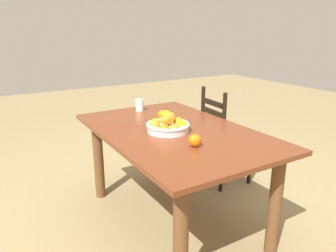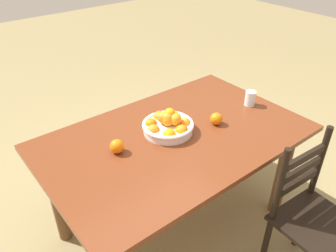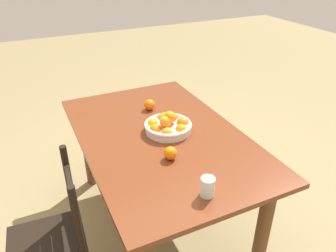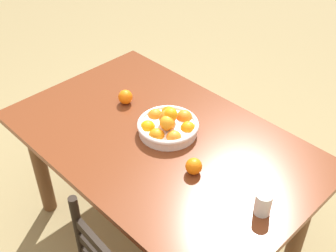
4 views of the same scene
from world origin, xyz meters
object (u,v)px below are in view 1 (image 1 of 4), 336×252
orange_loose_1 (162,115)px  drinking_glass (140,105)px  orange_loose_0 (195,140)px  chair_near_window (223,137)px  fruit_bowl (168,125)px  dining_table (174,146)px

orange_loose_1 → drinking_glass: bearing=-175.2°
orange_loose_0 → orange_loose_1: orange_loose_0 is taller
drinking_glass → orange_loose_1: bearing=4.8°
chair_near_window → drinking_glass: 0.86m
orange_loose_0 → orange_loose_1: 0.65m
chair_near_window → drinking_glass: (-0.30, -0.73, 0.34)m
orange_loose_0 → orange_loose_1: size_ratio=1.04×
drinking_glass → chair_near_window: bearing=67.7°
fruit_bowl → drinking_glass: (-0.64, 0.09, 0.00)m
orange_loose_0 → orange_loose_1: bearing=168.1°
drinking_glass → fruit_bowl: bearing=-8.0°
dining_table → orange_loose_0: 0.40m
chair_near_window → fruit_bowl: bearing=116.6°
orange_loose_1 → chair_near_window: bearing=94.6°
chair_near_window → drinking_glass: size_ratio=9.04×
orange_loose_0 → drinking_glass: size_ratio=0.77×
orange_loose_0 → drinking_glass: (-0.99, 0.10, 0.01)m
orange_loose_1 → fruit_bowl: bearing=-22.8°
fruit_bowl → orange_loose_0: fruit_bowl is taller
fruit_bowl → orange_loose_1: 0.31m
chair_near_window → fruit_bowl: (0.34, -0.82, 0.34)m
orange_loose_0 → drinking_glass: bearing=174.0°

